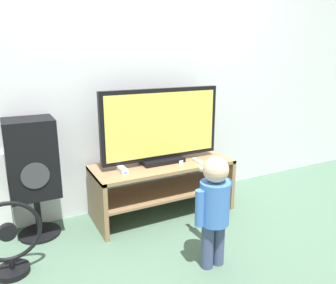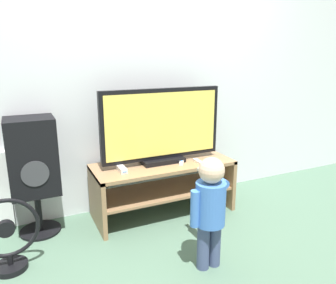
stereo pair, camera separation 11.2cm
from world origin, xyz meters
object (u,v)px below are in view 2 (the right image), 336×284
(television, at_px, (162,127))
(speaker_tower, at_px, (33,159))
(floor_fan, at_px, (7,239))
(child, at_px, (210,204))
(remote_secondary, at_px, (182,162))
(remote_primary, at_px, (198,161))
(game_console, at_px, (122,169))

(television, height_order, speaker_tower, television)
(floor_fan, bearing_deg, child, -23.22)
(remote_secondary, height_order, floor_fan, floor_fan)
(remote_primary, bearing_deg, child, -114.65)
(remote_secondary, relative_size, speaker_tower, 0.13)
(speaker_tower, bearing_deg, floor_fan, -116.96)
(game_console, distance_m, speaker_tower, 0.70)
(child, bearing_deg, television, 86.83)
(child, bearing_deg, speaker_tower, 136.19)
(game_console, height_order, remote_secondary, game_console)
(television, distance_m, child, 0.96)
(remote_primary, bearing_deg, speaker_tower, 169.69)
(television, bearing_deg, game_console, -169.68)
(television, distance_m, remote_primary, 0.46)
(game_console, relative_size, child, 0.21)
(game_console, relative_size, remote_primary, 1.28)
(game_console, xyz_separation_m, remote_secondary, (0.55, -0.03, -0.01))
(speaker_tower, height_order, floor_fan, speaker_tower)
(remote_secondary, relative_size, floor_fan, 0.24)
(remote_primary, relative_size, remote_secondary, 1.02)
(game_console, bearing_deg, speaker_tower, 165.48)
(game_console, distance_m, remote_primary, 0.70)
(game_console, relative_size, floor_fan, 0.32)
(remote_secondary, bearing_deg, television, 143.02)
(remote_primary, height_order, child, child)
(television, bearing_deg, child, -93.17)
(remote_secondary, xyz_separation_m, floor_fan, (-1.45, -0.24, -0.26))
(television, relative_size, remote_secondary, 8.69)
(remote_primary, distance_m, floor_fan, 1.63)
(television, relative_size, speaker_tower, 1.15)
(remote_secondary, bearing_deg, child, -103.88)
(game_console, height_order, child, child)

